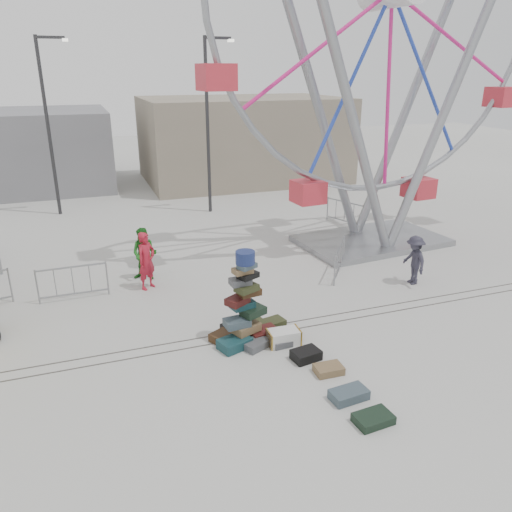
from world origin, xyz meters
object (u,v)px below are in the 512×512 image
object	(u,v)px
barricade_wheel_front	(339,259)
pedestrian_green	(145,254)
suitcase_tower	(244,316)
barricade_dummy_c	(73,283)
pedestrian_grey	(414,260)
ferris_wheel	(389,28)
steamer_trunk	(284,337)
lamp_post_left	(49,119)
lamp_post_right	(209,118)
barricade_wheel_back	(344,213)
pedestrian_red	(147,261)

from	to	relation	value
barricade_wheel_front	pedestrian_green	size ratio (longest dim) A/B	1.13
suitcase_tower	barricade_dummy_c	world-z (taller)	suitcase_tower
pedestrian_green	pedestrian_grey	distance (m)	8.80
ferris_wheel	steamer_trunk	xyz separation A→B (m)	(-6.37, -6.11, -7.75)
barricade_dummy_c	suitcase_tower	bearing A→B (deg)	-45.39
suitcase_tower	barricade_dummy_c	xyz separation A→B (m)	(-4.11, 4.06, -0.14)
pedestrian_grey	lamp_post_left	bearing A→B (deg)	-135.66
lamp_post_right	barricade_dummy_c	xyz separation A→B (m)	(-6.57, -8.40, -3.93)
ferris_wheel	barricade_wheel_back	world-z (taller)	ferris_wheel
lamp_post_right	barricade_wheel_front	world-z (taller)	lamp_post_right
steamer_trunk	pedestrian_red	xyz separation A→B (m)	(-2.74, 4.69, 0.74)
lamp_post_right	steamer_trunk	distance (m)	13.78
ferris_wheel	barricade_dummy_c	xyz separation A→B (m)	(-11.35, -1.51, -7.39)
barricade_wheel_front	pedestrian_green	world-z (taller)	pedestrian_green
barricade_wheel_back	pedestrian_grey	size ratio (longest dim) A/B	1.23
steamer_trunk	barricade_wheel_back	bearing A→B (deg)	55.51
lamp_post_right	pedestrian_red	distance (m)	10.02
lamp_post_right	ferris_wheel	size ratio (longest dim) A/B	0.50
steamer_trunk	suitcase_tower	bearing A→B (deg)	150.61
pedestrian_red	pedestrian_grey	xyz separation A→B (m)	(8.19, -2.53, -0.12)
ferris_wheel	barricade_wheel_back	bearing A→B (deg)	79.35
barricade_wheel_front	barricade_dummy_c	bearing A→B (deg)	120.70
pedestrian_red	barricade_wheel_front	bearing A→B (deg)	-47.45
barricade_wheel_front	pedestrian_green	xyz separation A→B (m)	(-6.25, 1.84, 0.33)
lamp_post_left	pedestrian_grey	distance (m)	17.22
barricade_dummy_c	pedestrian_green	distance (m)	2.47
lamp_post_right	lamp_post_left	xyz separation A→B (m)	(-7.00, 2.00, 0.00)
ferris_wheel	pedestrian_green	bearing A→B (deg)	178.68
barricade_wheel_back	pedestrian_red	distance (m)	10.21
suitcase_tower	steamer_trunk	size ratio (longest dim) A/B	2.98
steamer_trunk	barricade_dummy_c	xyz separation A→B (m)	(-4.98, 4.60, 0.36)
suitcase_tower	barricade_wheel_front	distance (m)	5.40
pedestrian_green	ferris_wheel	bearing A→B (deg)	29.76
steamer_trunk	barricade_wheel_back	size ratio (longest dim) A/B	0.41
steamer_trunk	lamp_post_right	bearing A→B (deg)	85.54
steamer_trunk	barricade_dummy_c	bearing A→B (deg)	139.80
ferris_wheel	lamp_post_left	bearing A→B (deg)	137.59
lamp_post_right	pedestrian_grey	world-z (taller)	lamp_post_right
ferris_wheel	pedestrian_red	distance (m)	11.58
ferris_wheel	steamer_trunk	size ratio (longest dim) A/B	19.64
steamer_trunk	pedestrian_green	distance (m)	6.14
lamp_post_right	lamp_post_left	bearing A→B (deg)	164.05
pedestrian_green	lamp_post_right	bearing A→B (deg)	86.06
suitcase_tower	pedestrian_green	bearing A→B (deg)	94.20
ferris_wheel	barricade_wheel_front	bearing A→B (deg)	-143.90
lamp_post_left	barricade_dummy_c	xyz separation A→B (m)	(0.43, -10.40, -3.93)
barricade_wheel_front	pedestrian_red	distance (m)	6.40
lamp_post_right	steamer_trunk	size ratio (longest dim) A/B	9.74
suitcase_tower	pedestrian_grey	size ratio (longest dim) A/B	1.51
lamp_post_right	barricade_dummy_c	bearing A→B (deg)	-128.04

